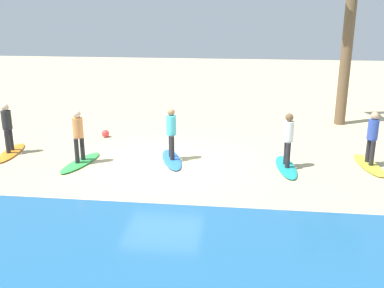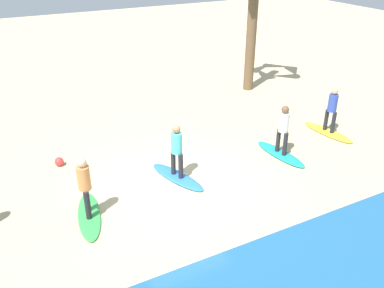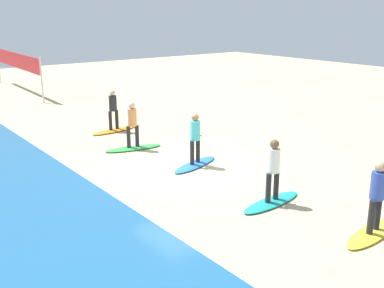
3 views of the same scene
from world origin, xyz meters
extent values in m
plane|color=#CCB789|center=(0.00, 0.00, 0.00)|extent=(60.00, 60.00, 0.00)
ellipsoid|color=yellow|center=(-6.41, -0.61, 0.04)|extent=(0.79, 2.15, 0.09)
cylinder|color=#232328|center=(-6.43, -0.46, 0.48)|extent=(0.14, 0.14, 0.78)
cylinder|color=#232328|center=(-6.40, -0.77, 0.48)|extent=(0.14, 0.14, 0.78)
cylinder|color=#334CAD|center=(-6.41, -0.61, 1.18)|extent=(0.32, 0.32, 0.62)
sphere|color=tan|center=(-6.41, -0.61, 1.61)|extent=(0.24, 0.24, 0.24)
ellipsoid|color=teal|center=(-3.85, -0.10, 0.04)|extent=(0.75, 2.14, 0.09)
cylinder|color=#232328|center=(-3.86, 0.06, 0.48)|extent=(0.14, 0.14, 0.78)
cylinder|color=#232328|center=(-3.83, -0.26, 0.48)|extent=(0.14, 0.14, 0.78)
cylinder|color=white|center=(-3.85, -0.10, 1.18)|extent=(0.32, 0.32, 0.62)
sphere|color=brown|center=(-3.85, -0.10, 1.61)|extent=(0.24, 0.24, 0.24)
ellipsoid|color=blue|center=(-0.24, -0.38, 0.04)|extent=(1.15, 2.17, 0.09)
cylinder|color=#232328|center=(-0.29, -0.23, 0.48)|extent=(0.14, 0.14, 0.78)
cylinder|color=#232328|center=(-0.20, -0.53, 0.48)|extent=(0.14, 0.14, 0.78)
cylinder|color=#4CC6D1|center=(-0.24, -0.38, 1.18)|extent=(0.32, 0.32, 0.62)
sphere|color=#9E704C|center=(-0.24, -0.38, 1.61)|extent=(0.24, 0.24, 0.24)
ellipsoid|color=green|center=(2.56, 0.26, 0.04)|extent=(0.97, 2.17, 0.09)
cylinder|color=#232328|center=(2.59, 0.42, 0.48)|extent=(0.14, 0.14, 0.78)
cylinder|color=#232328|center=(2.53, 0.11, 0.48)|extent=(0.14, 0.14, 0.78)
cylinder|color=#E58C4C|center=(2.56, 0.26, 1.18)|extent=(0.32, 0.32, 0.62)
sphere|color=beige|center=(2.56, 0.26, 1.61)|extent=(0.24, 0.24, 0.24)
cylinder|color=brown|center=(-6.53, -5.89, 2.80)|extent=(0.44, 0.44, 5.59)
sphere|color=#E53838|center=(2.70, -2.74, 0.14)|extent=(0.28, 0.28, 0.28)
camera|label=1|loc=(-2.51, 12.88, 4.73)|focal=41.36mm
camera|label=2|loc=(4.12, 8.97, 6.49)|focal=38.33mm
camera|label=3|loc=(-11.40, 8.27, 4.84)|focal=43.27mm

